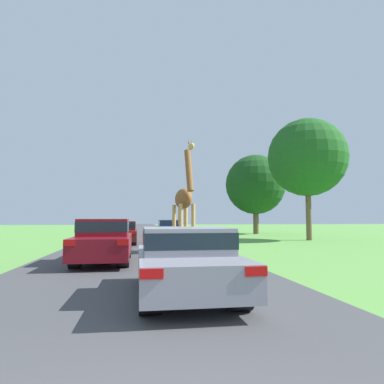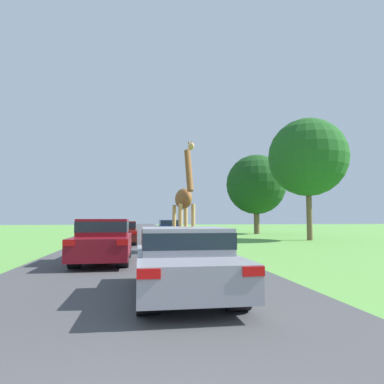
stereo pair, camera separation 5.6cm
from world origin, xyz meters
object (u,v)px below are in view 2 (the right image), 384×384
Objects in this scene: giraffe_near_road at (184,201)px; car_lead_maroon at (184,259)px; tree_centre_back at (308,158)px; car_queue_right at (169,227)px; car_far_ahead at (104,240)px; tree_left_edge at (256,185)px; car_queue_left at (123,232)px.

giraffe_near_road reaches higher than car_lead_maroon.
car_queue_right is at bearing 139.64° from tree_centre_back.
car_lead_maroon is 0.91× the size of car_far_ahead.
car_queue_right is 0.60× the size of tree_left_edge.
car_queue_right is 18.15m from car_far_ahead.
tree_centre_back reaches higher than giraffe_near_road.
car_far_ahead is (-3.80, -17.75, 0.05)m from car_queue_right.
car_queue_left is 17.23m from tree_left_edge.
giraffe_near_road is at bearing -61.69° from car_queue_left.
car_queue_left is at bearing 88.42° from car_far_ahead.
tree_left_edge is (10.45, 25.32, 4.10)m from car_lead_maroon.
tree_left_edge is (12.54, 19.88, 4.03)m from car_far_ahead.
tree_centre_back is at bearing 55.11° from car_lead_maroon.
tree_left_edge is (8.74, 2.14, 4.08)m from car_queue_right.
tree_left_edge reaches higher than giraffe_near_road.
giraffe_near_road is 1.19× the size of car_lead_maroon.
car_queue_left is (-1.85, 13.98, -0.00)m from car_lead_maroon.
car_far_ahead is 23.85m from tree_left_edge.
car_far_ahead is 17.07m from tree_centre_back.
car_lead_maroon is 0.52× the size of tree_left_edge.
tree_centre_back reaches higher than car_lead_maroon.
car_lead_maroon is 5.83m from car_far_ahead.
car_queue_right is at bearing -97.65° from giraffe_near_road.
car_queue_right is 1.06× the size of car_queue_left.
tree_left_edge reaches higher than car_lead_maroon.
tree_centre_back is at bearing -40.36° from car_queue_right.
car_queue_right is at bearing 68.84° from car_queue_left.
car_queue_right is at bearing 85.77° from car_lead_maroon.
car_lead_maroon is at bearing -94.23° from car_queue_right.
giraffe_near_road is at bearing -144.27° from tree_centre_back.
car_queue_left is at bearing 97.53° from car_lead_maroon.
car_queue_left is (-3.56, -9.21, -0.03)m from car_queue_right.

